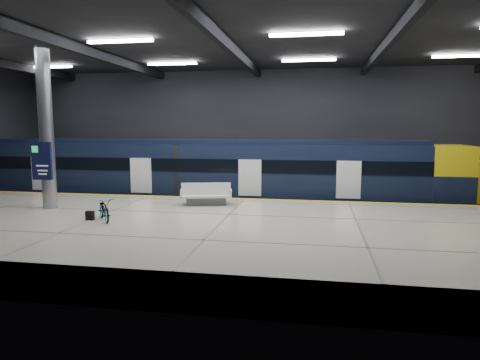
# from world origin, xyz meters

# --- Properties ---
(ground) EXTENTS (30.00, 30.00, 0.00)m
(ground) POSITION_xyz_m (0.00, 0.00, 0.00)
(ground) COLOR black
(ground) RESTS_ON ground
(room_shell) EXTENTS (30.10, 16.10, 8.05)m
(room_shell) POSITION_xyz_m (-0.00, 0.00, 5.72)
(room_shell) COLOR black
(room_shell) RESTS_ON ground
(platform) EXTENTS (30.00, 11.00, 1.10)m
(platform) POSITION_xyz_m (0.00, -2.50, 0.55)
(platform) COLOR beige
(platform) RESTS_ON ground
(safety_strip) EXTENTS (30.00, 0.40, 0.01)m
(safety_strip) POSITION_xyz_m (0.00, 2.75, 1.11)
(safety_strip) COLOR gold
(safety_strip) RESTS_ON platform
(rails) EXTENTS (30.00, 1.52, 0.16)m
(rails) POSITION_xyz_m (0.00, 5.50, 0.08)
(rails) COLOR gray
(rails) RESTS_ON ground
(train) EXTENTS (29.40, 2.84, 3.79)m
(train) POSITION_xyz_m (-1.12, 5.50, 2.06)
(train) COLOR black
(train) RESTS_ON ground
(bench) EXTENTS (2.45, 1.48, 1.01)m
(bench) POSITION_xyz_m (-1.45, 0.91, 1.46)
(bench) COLOR #595B60
(bench) RESTS_ON platform
(bicycle) EXTENTS (1.50, 1.70, 0.89)m
(bicycle) POSITION_xyz_m (-4.42, -2.96, 1.54)
(bicycle) COLOR #99999E
(bicycle) RESTS_ON platform
(pannier_bag) EXTENTS (0.31, 0.20, 0.35)m
(pannier_bag) POSITION_xyz_m (-5.02, -2.96, 1.28)
(pannier_bag) COLOR black
(pannier_bag) RESTS_ON platform
(info_column) EXTENTS (0.90, 0.78, 6.90)m
(info_column) POSITION_xyz_m (-8.00, -1.03, 4.46)
(info_column) COLOR #9EA0A5
(info_column) RESTS_ON platform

